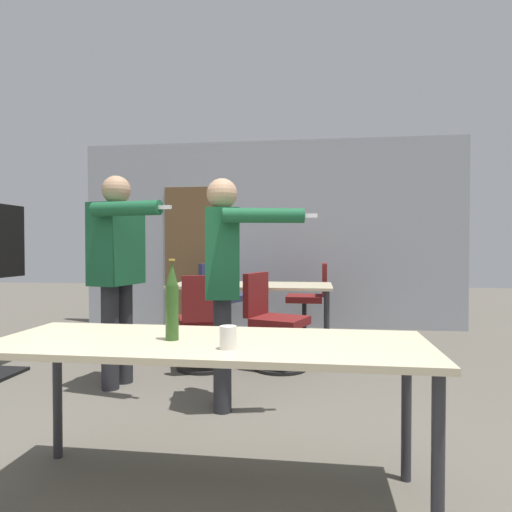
{
  "coord_description": "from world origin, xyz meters",
  "views": [
    {
      "loc": [
        0.7,
        -1.5,
        1.18
      ],
      "look_at": [
        0.23,
        2.05,
        1.1
      ],
      "focal_mm": 32.0,
      "sensor_mm": 36.0,
      "label": 1
    }
  ],
  "objects_px": {
    "person_right_polo": "(118,260)",
    "office_chair_near_pushed": "(273,324)",
    "beer_bottle": "(172,302)",
    "office_chair_mid_tucked": "(310,302)",
    "office_chair_side_rolled": "(204,326)",
    "drink_cup": "(228,337)",
    "office_chair_far_left": "(221,300)",
    "person_center_tall": "(224,270)"
  },
  "relations": [
    {
      "from": "person_right_polo",
      "to": "office_chair_mid_tucked",
      "type": "xyz_separation_m",
      "value": [
        1.56,
        2.34,
        -0.61
      ]
    },
    {
      "from": "office_chair_near_pushed",
      "to": "office_chair_far_left",
      "type": "xyz_separation_m",
      "value": [
        -0.87,
        1.67,
        0.02
      ]
    },
    {
      "from": "person_right_polo",
      "to": "office_chair_near_pushed",
      "type": "xyz_separation_m",
      "value": [
        1.23,
        0.74,
        -0.64
      ]
    },
    {
      "from": "beer_bottle",
      "to": "drink_cup",
      "type": "xyz_separation_m",
      "value": [
        0.29,
        -0.15,
        -0.13
      ]
    },
    {
      "from": "person_right_polo",
      "to": "office_chair_near_pushed",
      "type": "height_order",
      "value": "person_right_polo"
    },
    {
      "from": "beer_bottle",
      "to": "office_chair_mid_tucked",
      "type": "bearing_deg",
      "value": 81.67
    },
    {
      "from": "person_center_tall",
      "to": "drink_cup",
      "type": "height_order",
      "value": "person_center_tall"
    },
    {
      "from": "office_chair_near_pushed",
      "to": "office_chair_far_left",
      "type": "distance_m",
      "value": 1.88
    },
    {
      "from": "office_chair_mid_tucked",
      "to": "office_chair_side_rolled",
      "type": "bearing_deg",
      "value": 151.95
    },
    {
      "from": "office_chair_far_left",
      "to": "drink_cup",
      "type": "xyz_separation_m",
      "value": [
        0.92,
        -4.15,
        0.35
      ]
    },
    {
      "from": "person_right_polo",
      "to": "office_chair_near_pushed",
      "type": "relative_size",
      "value": 1.93
    },
    {
      "from": "office_chair_near_pushed",
      "to": "office_chair_side_rolled",
      "type": "height_order",
      "value": "office_chair_near_pushed"
    },
    {
      "from": "office_chair_side_rolled",
      "to": "drink_cup",
      "type": "relative_size",
      "value": 9.35
    },
    {
      "from": "office_chair_near_pushed",
      "to": "office_chair_side_rolled",
      "type": "xyz_separation_m",
      "value": [
        -0.64,
        -0.18,
        -0.0
      ]
    },
    {
      "from": "office_chair_far_left",
      "to": "office_chair_mid_tucked",
      "type": "relative_size",
      "value": 0.98
    },
    {
      "from": "office_chair_near_pushed",
      "to": "beer_bottle",
      "type": "height_order",
      "value": "beer_bottle"
    },
    {
      "from": "person_center_tall",
      "to": "office_chair_far_left",
      "type": "relative_size",
      "value": 1.78
    },
    {
      "from": "office_chair_side_rolled",
      "to": "drink_cup",
      "type": "bearing_deg",
      "value": -93.32
    },
    {
      "from": "drink_cup",
      "to": "office_chair_far_left",
      "type": "bearing_deg",
      "value": 102.43
    },
    {
      "from": "office_chair_mid_tucked",
      "to": "beer_bottle",
      "type": "bearing_deg",
      "value": 172.16
    },
    {
      "from": "person_right_polo",
      "to": "office_chair_side_rolled",
      "type": "xyz_separation_m",
      "value": [
        0.6,
        0.56,
        -0.64
      ]
    },
    {
      "from": "office_chair_far_left",
      "to": "drink_cup",
      "type": "height_order",
      "value": "office_chair_far_left"
    },
    {
      "from": "person_center_tall",
      "to": "office_chair_side_rolled",
      "type": "xyz_separation_m",
      "value": [
        -0.39,
        0.95,
        -0.58
      ]
    },
    {
      "from": "person_right_polo",
      "to": "office_chair_far_left",
      "type": "height_order",
      "value": "person_right_polo"
    },
    {
      "from": "person_center_tall",
      "to": "beer_bottle",
      "type": "distance_m",
      "value": 1.22
    },
    {
      "from": "office_chair_far_left",
      "to": "office_chair_mid_tucked",
      "type": "height_order",
      "value": "office_chair_mid_tucked"
    },
    {
      "from": "office_chair_near_pushed",
      "to": "office_chair_mid_tucked",
      "type": "height_order",
      "value": "office_chair_mid_tucked"
    },
    {
      "from": "person_center_tall",
      "to": "drink_cup",
      "type": "bearing_deg",
      "value": -0.07
    },
    {
      "from": "drink_cup",
      "to": "beer_bottle",
      "type": "bearing_deg",
      "value": 153.17
    },
    {
      "from": "office_chair_side_rolled",
      "to": "office_chair_far_left",
      "type": "relative_size",
      "value": 0.97
    },
    {
      "from": "beer_bottle",
      "to": "drink_cup",
      "type": "distance_m",
      "value": 0.35
    },
    {
      "from": "office_chair_mid_tucked",
      "to": "person_right_polo",
      "type": "bearing_deg",
      "value": 146.75
    },
    {
      "from": "person_center_tall",
      "to": "drink_cup",
      "type": "relative_size",
      "value": 17.08
    },
    {
      "from": "person_center_tall",
      "to": "person_right_polo",
      "type": "distance_m",
      "value": 1.06
    },
    {
      "from": "person_center_tall",
      "to": "drink_cup",
      "type": "xyz_separation_m",
      "value": [
        0.3,
        -1.36,
        -0.21
      ]
    },
    {
      "from": "office_chair_mid_tucked",
      "to": "office_chair_near_pushed",
      "type": "bearing_deg",
      "value": 168.77
    },
    {
      "from": "person_center_tall",
      "to": "drink_cup",
      "type": "distance_m",
      "value": 1.41
    },
    {
      "from": "office_chair_far_left",
      "to": "drink_cup",
      "type": "bearing_deg",
      "value": 36.35
    },
    {
      "from": "drink_cup",
      "to": "person_right_polo",
      "type": "bearing_deg",
      "value": 126.21
    },
    {
      "from": "person_center_tall",
      "to": "beer_bottle",
      "type": "bearing_deg",
      "value": -12.15
    },
    {
      "from": "office_chair_far_left",
      "to": "office_chair_mid_tucked",
      "type": "distance_m",
      "value": 1.2
    },
    {
      "from": "office_chair_near_pushed",
      "to": "office_chair_far_left",
      "type": "bearing_deg",
      "value": -132.96
    }
  ]
}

